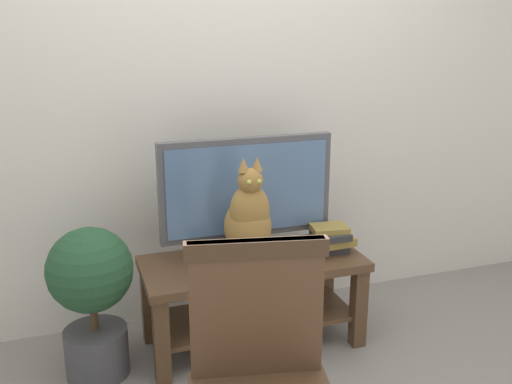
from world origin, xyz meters
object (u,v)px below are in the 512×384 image
(book_stack, at_px, (330,239))
(tv_stand, at_px, (253,284))
(cat, at_px, (249,219))
(wooden_chair, at_px, (261,374))
(potted_plant, at_px, (92,292))
(media_box, at_px, (248,262))
(tv, at_px, (247,193))

(book_stack, bearing_deg, tv_stand, 175.76)
(tv_stand, distance_m, cat, 0.42)
(tv_stand, height_order, wooden_chair, wooden_chair)
(tv_stand, height_order, potted_plant, potted_plant)
(wooden_chair, bearing_deg, media_box, 74.45)
(cat, height_order, book_stack, cat)
(media_box, xyz_separation_m, potted_plant, (-0.73, 0.08, -0.08))
(tv, bearing_deg, wooden_chair, -105.78)
(cat, bearing_deg, book_stack, 10.20)
(tv, relative_size, book_stack, 3.71)
(media_box, relative_size, wooden_chair, 0.37)
(media_box, distance_m, wooden_chair, 0.99)
(tv, relative_size, cat, 1.83)
(book_stack, bearing_deg, cat, -169.80)
(cat, distance_m, potted_plant, 0.80)
(tv_stand, xyz_separation_m, book_stack, (0.41, -0.03, 0.21))
(book_stack, bearing_deg, tv, 163.46)
(wooden_chair, xyz_separation_m, potted_plant, (-0.46, 1.03, -0.13))
(tv_stand, xyz_separation_m, potted_plant, (-0.79, -0.02, 0.09))
(cat, xyz_separation_m, wooden_chair, (-0.27, -0.94, -0.18))
(wooden_chair, bearing_deg, book_stack, 54.33)
(media_box, bearing_deg, tv_stand, 59.99)
(tv, bearing_deg, cat, -105.66)
(tv_stand, relative_size, tv, 1.25)
(cat, bearing_deg, potted_plant, 172.94)
(tv_stand, bearing_deg, book_stack, -4.24)
(book_stack, bearing_deg, potted_plant, 179.71)
(tv_stand, bearing_deg, potted_plant, -178.23)
(media_box, xyz_separation_m, wooden_chair, (-0.27, -0.95, 0.04))
(tv, distance_m, cat, 0.22)
(cat, bearing_deg, media_box, 94.41)
(tv, bearing_deg, potted_plant, -171.63)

